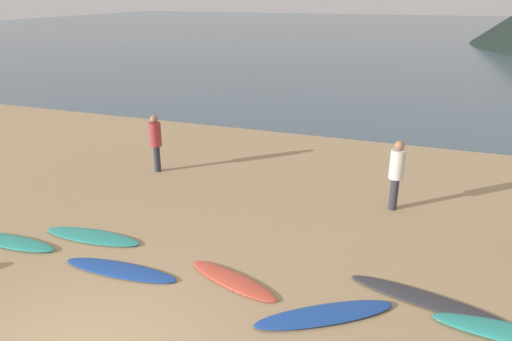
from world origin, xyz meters
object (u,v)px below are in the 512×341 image
surfboard_4 (120,270)px  surfboard_6 (325,315)px  person_1 (397,170)px  person_3 (156,139)px  surfboard_3 (92,236)px  surfboard_7 (426,299)px  surfboard_2 (11,242)px  surfboard_5 (233,280)px

surfboard_4 → surfboard_6: bearing=-1.8°
person_1 → person_3: (-6.47, 0.27, -0.03)m
surfboard_3 → person_3: (-0.74, 3.82, 0.93)m
surfboard_4 → surfboard_7: 5.35m
surfboard_2 → surfboard_7: size_ratio=0.83×
surfboard_5 → surfboard_6: 1.76m
person_3 → person_1: bearing=85.3°
surfboard_5 → person_3: 5.98m
surfboard_2 → surfboard_6: bearing=-1.4°
surfboard_2 → surfboard_6: size_ratio=0.92×
surfboard_2 → person_1: size_ratio=1.27×
surfboard_3 → person_1: 6.80m
surfboard_5 → person_3: person_3 is taller
surfboard_4 → person_1: size_ratio=1.36×
surfboard_6 → person_3: bearing=107.6°
surfboard_3 → surfboard_6: size_ratio=0.95×
surfboard_2 → surfboard_5: (4.73, 0.30, -0.01)m
surfboard_2 → surfboard_7: 7.98m
surfboard_3 → person_1: person_1 is taller
surfboard_3 → surfboard_7: (6.54, 0.13, -0.00)m
surfboard_4 → surfboard_7: surfboard_7 is taller
surfboard_6 → person_3: person_3 is taller
surfboard_2 → surfboard_4: size_ratio=0.94×
surfboard_2 → person_1: bearing=30.4°
surfboard_5 → surfboard_7: (3.20, 0.59, -0.00)m
surfboard_3 → surfboard_4: surfboard_3 is taller
surfboard_4 → surfboard_5: size_ratio=1.19×
surfboard_4 → surfboard_5: 2.09m
surfboard_4 → surfboard_3: bearing=144.4°
surfboard_7 → surfboard_4: bearing=-157.6°
surfboard_5 → person_1: (2.39, 4.00, 0.95)m
surfboard_2 → person_1: person_1 is taller
surfboard_5 → person_3: (-4.08, 4.27, 0.93)m
surfboard_4 → person_1: 6.32m
surfboard_3 → surfboard_4: 1.54m
surfboard_2 → person_3: size_ratio=1.31×
surfboard_6 → surfboard_5: bearing=134.2°
surfboard_6 → person_1: person_1 is taller
surfboard_2 → person_1: 8.37m
surfboard_2 → surfboard_3: bearing=27.6°
surfboard_3 → person_1: size_ratio=1.31×
surfboard_6 → surfboard_7: 1.76m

